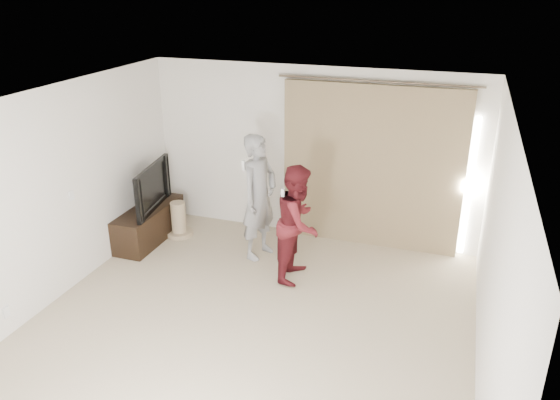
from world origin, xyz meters
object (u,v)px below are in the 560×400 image
(tv_console, at_px, (149,224))
(person_man, at_px, (259,197))
(person_woman, at_px, (298,223))
(tv, at_px, (146,187))

(tv_console, relative_size, person_man, 0.75)
(person_woman, bearing_deg, tv_console, 172.63)
(person_man, xyz_separation_m, person_woman, (0.70, -0.41, -0.12))
(tv, bearing_deg, person_man, -96.05)
(tv_console, bearing_deg, person_man, 2.81)
(tv, distance_m, person_woman, 2.49)
(person_man, bearing_deg, person_woman, -30.12)
(tv_console, distance_m, person_man, 1.88)
(tv_console, height_order, person_woman, person_woman)
(tv, relative_size, person_woman, 0.76)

